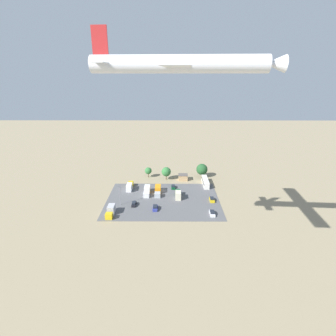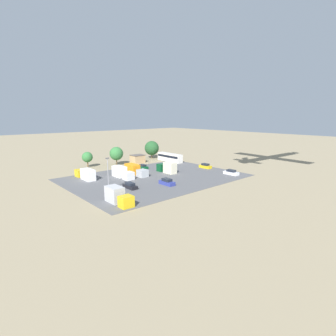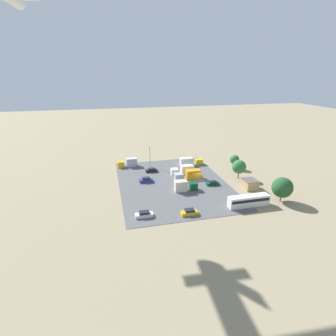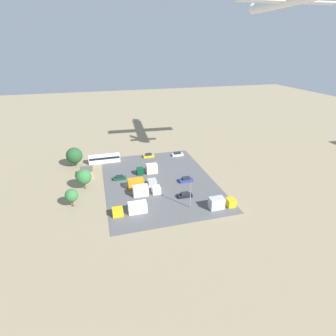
# 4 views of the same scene
# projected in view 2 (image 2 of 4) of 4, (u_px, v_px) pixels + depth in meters

# --- Properties ---
(ground_plane) EXTENTS (400.00, 400.00, 0.00)m
(ground_plane) POSITION_uv_depth(u_px,v_px,m) (136.00, 172.00, 83.60)
(ground_plane) COLOR gray
(parking_lot_surface) EXTENTS (48.76, 35.60, 0.08)m
(parking_lot_surface) POSITION_uv_depth(u_px,v_px,m) (155.00, 177.00, 76.50)
(parking_lot_surface) COLOR #565659
(parking_lot_surface) RESTS_ON ground
(shed_building) EXTENTS (4.83, 4.18, 2.99)m
(shed_building) POSITION_uv_depth(u_px,v_px,m) (138.00, 159.00, 99.56)
(shed_building) COLOR tan
(shed_building) RESTS_ON ground
(bus) EXTENTS (2.57, 11.82, 3.12)m
(bus) POSITION_uv_depth(u_px,v_px,m) (170.00, 157.00, 101.67)
(bus) COLOR silver
(bus) RESTS_ON ground
(parked_car_0) EXTENTS (1.87, 4.36, 1.54)m
(parked_car_0) POSITION_uv_depth(u_px,v_px,m) (205.00, 166.00, 89.43)
(parked_car_0) COLOR gold
(parked_car_0) RESTS_ON ground
(parked_car_1) EXTENTS (1.88, 4.61, 1.49)m
(parked_car_1) POSITION_uv_depth(u_px,v_px,m) (231.00, 172.00, 79.71)
(parked_car_1) COLOR silver
(parked_car_1) RESTS_ON ground
(parked_car_2) EXTENTS (1.91, 4.57, 1.65)m
(parked_car_2) POSITION_uv_depth(u_px,v_px,m) (167.00, 182.00, 68.14)
(parked_car_2) COLOR navy
(parked_car_2) RESTS_ON ground
(parked_car_3) EXTENTS (1.72, 4.36, 1.45)m
(parked_car_3) POSITION_uv_depth(u_px,v_px,m) (130.00, 186.00, 64.85)
(parked_car_3) COLOR black
(parked_car_3) RESTS_ON ground
(parked_car_4) EXTENTS (1.74, 4.24, 1.43)m
(parked_car_4) POSITION_uv_depth(u_px,v_px,m) (143.00, 167.00, 88.57)
(parked_car_4) COLOR #0C4723
(parked_car_4) RESTS_ON ground
(parked_truck_0) EXTENTS (2.38, 7.24, 3.40)m
(parked_truck_0) POSITION_uv_depth(u_px,v_px,m) (167.00, 168.00, 82.05)
(parked_truck_0) COLOR #0C4723
(parked_truck_0) RESTS_ON ground
(parked_truck_1) EXTENTS (2.59, 9.13, 3.04)m
(parked_truck_1) POSITION_uv_depth(u_px,v_px,m) (135.00, 170.00, 79.44)
(parked_truck_1) COLOR #ADB2B7
(parked_truck_1) RESTS_ON ground
(parked_truck_2) EXTENTS (2.59, 7.57, 3.28)m
(parked_truck_2) POSITION_uv_depth(u_px,v_px,m) (118.00, 196.00, 53.80)
(parked_truck_2) COLOR gold
(parked_truck_2) RESTS_ON ground
(parked_truck_3) EXTENTS (2.56, 8.35, 3.12)m
(parked_truck_3) POSITION_uv_depth(u_px,v_px,m) (122.00, 173.00, 75.85)
(parked_truck_3) COLOR silver
(parked_truck_3) RESTS_ON ground
(parked_truck_4) EXTENTS (2.35, 9.26, 3.05)m
(parked_truck_4) POSITION_uv_depth(u_px,v_px,m) (86.00, 174.00, 74.10)
(parked_truck_4) COLOR gold
(parked_truck_4) RESTS_ON ground
(tree_near_shed) EXTENTS (3.64, 3.64, 5.45)m
(tree_near_shed) POSITION_uv_depth(u_px,v_px,m) (87.00, 157.00, 90.07)
(tree_near_shed) COLOR brown
(tree_near_shed) RESTS_ON ground
(tree_apron_mid) EXTENTS (4.83, 4.83, 6.71)m
(tree_apron_mid) POSITION_uv_depth(u_px,v_px,m) (116.00, 154.00, 93.79)
(tree_apron_mid) COLOR brown
(tree_apron_mid) RESTS_ON ground
(tree_apron_far) EXTENTS (5.92, 5.92, 7.30)m
(tree_apron_far) POSITION_uv_depth(u_px,v_px,m) (152.00, 148.00, 108.64)
(tree_apron_far) COLOR brown
(tree_apron_far) RESTS_ON ground
(light_pole_lot_centre) EXTENTS (0.90, 0.28, 8.23)m
(light_pole_lot_centre) POSITION_uv_depth(u_px,v_px,m) (108.00, 173.00, 60.73)
(light_pole_lot_centre) COLOR gray
(light_pole_lot_centre) RESTS_ON ground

